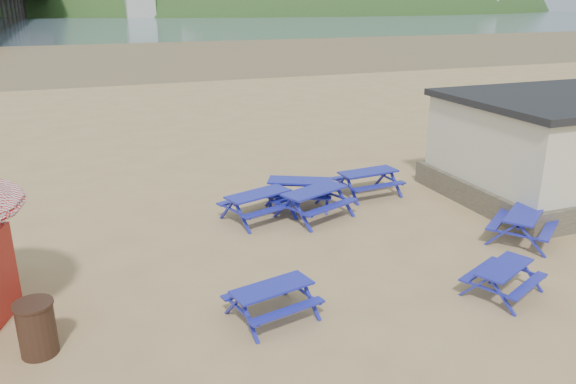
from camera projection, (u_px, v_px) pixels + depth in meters
name	position (u px, v px, depth m)	size (l,w,h in m)	color
ground	(260.00, 256.00, 13.56)	(400.00, 400.00, 0.00)	tan
wet_sand	(104.00, 54.00, 62.05)	(400.00, 400.00, 0.00)	brown
sea	(77.00, 19.00, 163.46)	(400.00, 400.00, 0.00)	#4C5F6D
picnic_table_blue_a	(258.00, 206.00, 15.72)	(2.21, 1.98, 0.77)	#1F1298
picnic_table_blue_b	(300.00, 192.00, 16.79)	(2.39, 2.23, 0.80)	#1F1298
picnic_table_blue_c	(314.00, 203.00, 15.87)	(2.39, 2.17, 0.82)	#1F1298
picnic_table_blue_d	(272.00, 302.00, 10.88)	(1.84, 1.60, 0.67)	#1F1298
picnic_table_blue_e	(503.00, 280.00, 11.75)	(1.91, 1.76, 0.64)	#1F1298
picnic_table_blue_f	(523.00, 226.00, 14.36)	(2.34, 2.27, 0.77)	#1F1298
litter_bin	(37.00, 328.00, 9.70)	(0.68, 0.68, 1.00)	#3D2218
amenity_block	(569.00, 145.00, 17.48)	(7.40, 5.40, 3.15)	#665B4C
headland_town	(290.00, 35.00, 249.84)	(264.00, 144.00, 108.00)	#2D4C1E
picnic_table_blue_g	(368.00, 183.00, 17.70)	(1.97, 1.64, 0.78)	#1F1298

